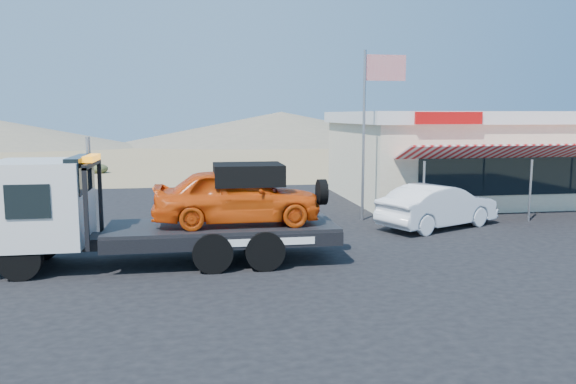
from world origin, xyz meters
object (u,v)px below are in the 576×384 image
Objects in this scene: white_sedan at (438,206)px; flagpole at (370,115)px; tow_truck at (160,206)px; jerky_store at (458,155)px.

flagpole is (-1.86, 1.75, 3.02)m from white_sedan.
flagpole is (7.04, 4.94, 2.26)m from tow_truck.
tow_truck is 0.80× the size of jerky_store.
jerky_store is (3.71, 6.23, 1.24)m from white_sedan.
flagpole is at bearing 35.06° from tow_truck.
flagpole reaches higher than white_sedan.
flagpole reaches higher than tow_truck.
white_sedan is 7.35m from jerky_store.
jerky_store reaches higher than white_sedan.
flagpole is (-5.57, -4.47, 1.77)m from jerky_store.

